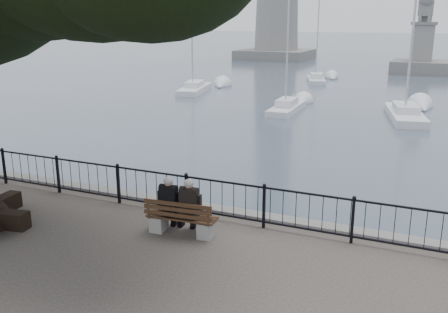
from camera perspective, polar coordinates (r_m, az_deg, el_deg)
The scene contains 10 objects.
harbor at distance 12.65m, azimuth 0.92°, elevation -8.64°, with size 260.00×260.00×1.20m.
railing at distance 11.82m, azimuth 0.00°, elevation -4.87°, with size 22.06×0.06×1.00m.
bench at distance 11.25m, azimuth -4.90°, elevation -7.48°, with size 1.63×0.62×0.84m.
person_left at distance 11.31m, azimuth -6.05°, elevation -5.62°, with size 0.41×0.68×1.33m.
person_right at distance 11.13m, azimuth -3.76°, elevation -5.93°, with size 0.41×0.68×1.33m.
lion_monument at distance 57.74m, azimuth 21.65°, elevation 10.99°, with size 5.81×5.81×8.62m.
sailboat_b at distance 31.72m, azimuth 7.17°, elevation 5.68°, with size 1.58×5.03×9.91m.
sailboat_c at distance 31.02m, azimuth 20.00°, elevation 4.73°, with size 2.99×6.41×12.90m.
sailboat_e at distance 40.10m, azimuth -3.38°, elevation 7.87°, with size 2.88×5.97×11.73m.
sailboat_h at distance 47.01m, azimuth 10.49°, elevation 8.81°, with size 2.84×5.22×11.91m.
Camera 1 is at (4.46, -7.64, 4.69)m, focal length 40.00 mm.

